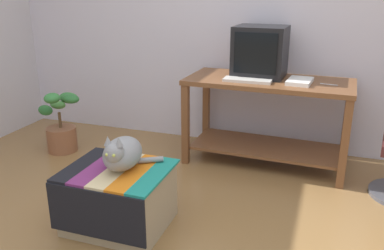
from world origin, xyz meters
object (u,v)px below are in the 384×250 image
object	(u,v)px
ottoman_with_blanket	(118,198)
cat	(122,153)
desk	(267,107)
keyboard	(248,80)
book	(300,81)
tv_monitor	(260,52)
potted_plant	(61,128)

from	to	relation	value
ottoman_with_blanket	cat	world-z (taller)	cat
desk	cat	xyz separation A→B (m)	(-0.71, -1.35, -0.00)
desk	keyboard	world-z (taller)	keyboard
book	ottoman_with_blanket	xyz separation A→B (m)	(-1.00, -1.31, -0.58)
desk	keyboard	bearing A→B (deg)	-137.18
keyboard	ottoman_with_blanket	xyz separation A→B (m)	(-0.58, -1.23, -0.57)
ottoman_with_blanket	tv_monitor	bearing A→B (deg)	66.72
ottoman_with_blanket	cat	size ratio (longest dim) A/B	1.70
book	cat	size ratio (longest dim) A/B	0.74
cat	potted_plant	distance (m)	1.57
desk	book	world-z (taller)	book
ottoman_with_blanket	cat	bearing A→B (deg)	29.10
potted_plant	desk	bearing A→B (deg)	11.21
cat	book	bearing A→B (deg)	46.99
book	cat	distance (m)	1.63
keyboard	potted_plant	world-z (taller)	keyboard
desk	potted_plant	size ratio (longest dim) A/B	2.32
tv_monitor	keyboard	bearing A→B (deg)	-99.74
desk	book	bearing A→B (deg)	-10.40
keyboard	book	world-z (taller)	book
book	ottoman_with_blanket	bearing A→B (deg)	-122.26
tv_monitor	potted_plant	size ratio (longest dim) A/B	0.74
book	potted_plant	distance (m)	2.26
tv_monitor	ottoman_with_blanket	size ratio (longest dim) A/B	0.69
desk	potted_plant	world-z (taller)	desk
book	potted_plant	size ratio (longest dim) A/B	0.46
desk	potted_plant	xyz separation A→B (m)	(-1.91, -0.38, -0.29)
book	desk	bearing A→B (deg)	172.88
book	ottoman_with_blanket	distance (m)	1.75
desk	tv_monitor	distance (m)	0.48
desk	tv_monitor	world-z (taller)	tv_monitor
desk	cat	size ratio (longest dim) A/B	3.70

